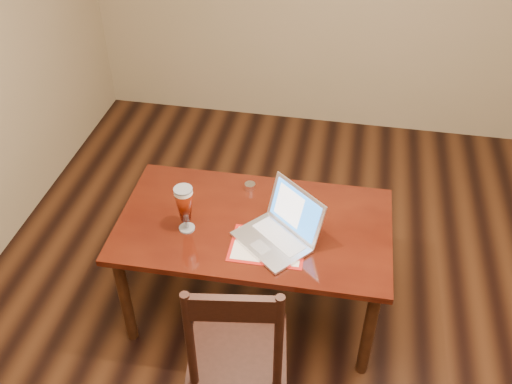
# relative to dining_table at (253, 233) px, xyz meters

# --- Properties ---
(ground) EXTENTS (5.00, 5.00, 0.00)m
(ground) POSITION_rel_dining_table_xyz_m (0.53, -0.35, -0.60)
(ground) COLOR black
(ground) RESTS_ON ground
(room_shell) EXTENTS (4.51, 5.01, 2.71)m
(room_shell) POSITION_rel_dining_table_xyz_m (0.53, -0.35, 1.16)
(room_shell) COLOR tan
(room_shell) RESTS_ON ground
(dining_table) EXTENTS (1.44, 0.83, 0.94)m
(dining_table) POSITION_rel_dining_table_xyz_m (0.00, 0.00, 0.00)
(dining_table) COLOR #461409
(dining_table) RESTS_ON ground
(dining_chair) EXTENTS (0.50, 0.49, 1.05)m
(dining_chair) POSITION_rel_dining_table_xyz_m (0.06, -0.68, -0.11)
(dining_chair) COLOR black
(dining_chair) RESTS_ON ground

